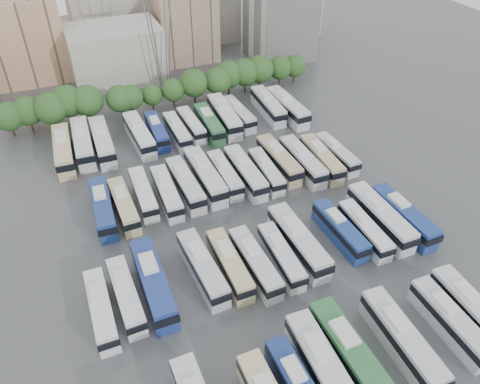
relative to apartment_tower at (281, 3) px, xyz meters
name	(u,v)px	position (x,y,z in m)	size (l,w,h in m)	color
ground	(247,235)	(-34.00, -58.00, -13.00)	(220.00, 220.00, 0.00)	#424447
tree_line	(160,89)	(-34.97, -15.86, -8.65)	(64.90, 7.72, 7.91)	black
city_buildings	(99,29)	(-41.46, 13.86, -5.13)	(102.00, 35.00, 20.00)	#9E998E
apartment_tower	(281,3)	(0.00, 0.00, 0.00)	(14.00, 14.00, 26.00)	silver
electricity_pylon	(156,3)	(-32.00, -8.00, 5.66)	(9.00, 6.91, 33.83)	slate
bus_r0_s6	(324,371)	(-35.65, -81.54, -10.95)	(3.39, 13.42, 4.18)	silver
bus_r0_s7	(351,356)	(-32.17, -81.14, -10.93)	(2.96, 13.43, 4.21)	#2E6C3C
bus_r0_s9	(402,340)	(-25.91, -81.59, -11.04)	(3.30, 12.85, 4.00)	silver
bus_r0_s11	(450,321)	(-19.20, -81.68, -11.21)	(2.70, 11.66, 3.65)	silver
bus_r0_s12	(473,313)	(-15.97, -81.83, -11.08)	(3.22, 12.59, 3.92)	silver
bus_r1_s0	(101,309)	(-55.39, -64.55, -11.29)	(2.50, 11.10, 3.48)	white
bus_r1_s1	(126,295)	(-52.28, -63.64, -11.27)	(2.72, 11.26, 3.51)	silver
bus_r1_s2	(153,283)	(-48.82, -63.26, -10.96)	(2.99, 13.30, 4.17)	navy
bus_r1_s4	(203,268)	(-42.40, -63.08, -11.12)	(3.28, 12.32, 3.83)	silver
bus_r1_s5	(230,264)	(-39.00, -63.81, -11.24)	(2.58, 11.46, 3.59)	#C5BA88
bus_r1_s6	(255,263)	(-35.88, -64.82, -11.19)	(2.84, 11.78, 3.68)	silver
bus_r1_s7	(281,256)	(-32.19, -64.95, -11.33)	(2.78, 10.95, 3.41)	silver
bus_r1_s8	(298,241)	(-28.99, -63.70, -10.97)	(3.10, 13.22, 4.13)	silver
bus_r1_s10	(340,230)	(-22.37, -63.67, -11.28)	(2.71, 11.25, 3.51)	navy
bus_r1_s11	(364,230)	(-19.17, -64.93, -11.32)	(2.69, 10.97, 3.42)	silver
bus_r1_s12	(380,217)	(-15.75, -63.85, -10.96)	(2.92, 13.25, 4.15)	silver
bus_r1_s13	(403,216)	(-12.49, -64.88, -11.08)	(2.98, 12.54, 3.92)	navy
bus_r2_s1	(103,208)	(-52.05, -46.21, -11.12)	(3.20, 12.31, 3.83)	navy
bus_r2_s2	(124,205)	(-49.04, -46.67, -11.25)	(2.75, 11.39, 3.56)	#C7BA89
bus_r2_s3	(143,193)	(-45.68, -44.93, -11.27)	(2.71, 11.26, 3.52)	white
bus_r2_s4	(167,193)	(-42.33, -46.23, -11.21)	(2.87, 11.69, 3.64)	silver
bus_r2_s5	(185,184)	(-39.07, -45.38, -11.10)	(3.01, 12.37, 3.86)	silver
bus_r2_s6	(205,176)	(-35.56, -44.72, -10.95)	(3.10, 13.35, 4.17)	silver
bus_r2_s7	(225,174)	(-32.37, -45.13, -11.28)	(2.57, 11.20, 3.51)	silver
bus_r2_s8	(245,172)	(-29.18, -46.12, -11.06)	(2.76, 12.59, 3.95)	silver
bus_r2_s9	(266,171)	(-25.75, -46.80, -11.33)	(2.88, 10.95, 3.40)	silver
bus_r2_s10	(279,160)	(-22.49, -44.89, -11.09)	(2.91, 12.43, 3.89)	tan
bus_r2_s11	(302,161)	(-19.08, -46.87, -11.07)	(2.80, 12.57, 3.94)	silver
bus_r2_s12	(321,158)	(-15.70, -47.33, -11.15)	(3.24, 12.15, 3.78)	tan
bus_r2_s13	(336,154)	(-12.40, -46.82, -11.31)	(2.74, 11.05, 3.45)	silver
bus_r3_s0	(63,150)	(-55.59, -28.06, -10.93)	(3.59, 13.60, 4.23)	beige
bus_r3_s1	(83,142)	(-52.15, -26.88, -10.89)	(3.62, 13.82, 4.30)	silver
bus_r3_s2	(102,141)	(-48.89, -27.83, -10.92)	(3.29, 13.56, 4.23)	silver
bus_r3_s4	(139,135)	(-42.30, -27.93, -11.00)	(3.38, 13.11, 4.08)	silver
bus_r3_s5	(157,131)	(-38.91, -27.36, -11.29)	(2.82, 11.18, 3.48)	navy
bus_r3_s6	(177,131)	(-35.46, -28.90, -11.30)	(2.49, 11.07, 3.47)	silver
bus_r3_s7	(191,125)	(-32.31, -27.65, -11.34)	(2.62, 10.85, 3.39)	silver
bus_r3_s8	(209,123)	(-29.13, -28.75, -11.15)	(3.03, 12.11, 3.77)	#2D693C
bus_r3_s9	(224,116)	(-25.57, -27.56, -10.90)	(3.67, 13.74, 4.27)	silver
bus_r3_s10	(238,114)	(-22.51, -27.26, -11.24)	(3.04, 11.55, 3.59)	silver
bus_r3_s12	(268,106)	(-15.87, -26.81, -11.02)	(3.45, 12.96, 4.03)	silver
bus_r3_s13	(287,107)	(-12.71, -28.99, -10.91)	(3.33, 13.65, 4.26)	silver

